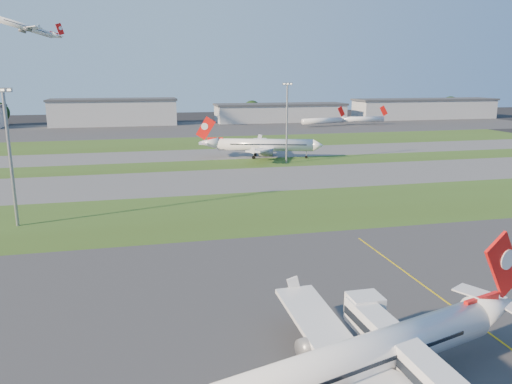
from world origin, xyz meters
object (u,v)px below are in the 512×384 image
object	(u,v)px
jet_bridge	(429,378)
airliner_parked	(366,358)
airliner_taxiing	(264,145)
mini_jet_near	(322,121)
light_mast_west	(9,149)
light_mast_centre	(287,118)
mini_jet_far	(362,119)

from	to	relation	value
jet_bridge	airliner_parked	distance (m)	5.45
airliner_taxiing	mini_jet_near	size ratio (longest dim) A/B	1.40
airliner_parked	light_mast_west	distance (m)	76.40
airliner_taxiing	mini_jet_near	distance (m)	116.13
light_mast_centre	light_mast_west	bearing A→B (deg)	-141.34
airliner_taxiing	light_mast_centre	xyz separation A→B (m)	(4.56, -11.70, 10.35)
airliner_taxiing	mini_jet_far	xyz separation A→B (m)	(85.41, 104.15, -1.18)
jet_bridge	airliner_taxiing	bearing A→B (deg)	81.47
mini_jet_near	light_mast_centre	distance (m)	124.80
mini_jet_near	light_mast_centre	size ratio (longest dim) A/B	1.09
mini_jet_near	jet_bridge	bearing A→B (deg)	-122.39
airliner_parked	light_mast_centre	bearing A→B (deg)	60.23
airliner_parked	light_mast_centre	xyz separation A→B (m)	(28.47, 119.20, 10.84)
jet_bridge	mini_jet_far	size ratio (longest dim) A/B	0.94
airliner_parked	light_mast_centre	world-z (taller)	light_mast_centre
light_mast_west	light_mast_centre	world-z (taller)	same
airliner_parked	airliner_taxiing	world-z (taller)	airliner_taxiing
mini_jet_far	light_mast_west	size ratio (longest dim) A/B	1.11
mini_jet_near	mini_jet_far	size ratio (longest dim) A/B	0.98
mini_jet_near	mini_jet_far	xyz separation A→B (m)	(26.31, 4.19, 0.00)
airliner_taxiing	light_mast_west	xyz separation A→B (m)	(-65.44, -67.70, 10.35)
jet_bridge	mini_jet_near	size ratio (longest dim) A/B	0.95
airliner_parked	jet_bridge	bearing A→B (deg)	-64.17
mini_jet_near	light_mast_centre	world-z (taller)	light_mast_centre
mini_jet_near	mini_jet_far	bearing A→B (deg)	-4.68
airliner_taxiing	light_mast_centre	distance (m)	16.27
mini_jet_near	light_mast_west	distance (m)	209.17
airliner_parked	mini_jet_near	distance (m)	245.33
light_mast_centre	airliner_taxiing	bearing A→B (deg)	111.29
airliner_taxiing	light_mast_centre	world-z (taller)	light_mast_centre
airliner_taxiing	light_mast_west	size ratio (longest dim) A/B	1.53
mini_jet_far	light_mast_west	xyz separation A→B (m)	(-150.85, -171.85, 11.53)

